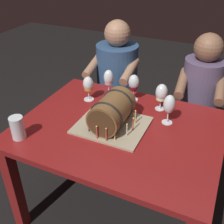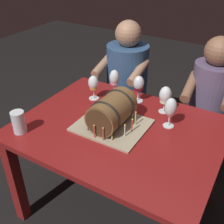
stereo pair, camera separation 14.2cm
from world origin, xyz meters
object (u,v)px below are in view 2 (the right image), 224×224
wine_glass_empty (171,108)px  barrel_cake (112,113)px  wine_glass_rose (114,79)px  person_seated_right (206,115)px  wine_glass_red (139,84)px  dining_table (119,142)px  beer_pint (19,123)px  person_seated_left (126,89)px  wine_glass_amber (93,84)px  wine_glass_white (165,96)px

wine_glass_empty → barrel_cake: bearing=-149.2°
wine_glass_rose → person_seated_right: size_ratio=0.17×
barrel_cake → person_seated_right: 0.93m
wine_glass_rose → wine_glass_red: 0.18m
dining_table → wine_glass_rose: (-0.22, 0.33, 0.24)m
dining_table → wine_glass_red: size_ratio=6.32×
wine_glass_empty → beer_pint: size_ratio=1.42×
dining_table → person_seated_left: 0.85m
wine_glass_red → person_seated_right: bearing=47.1°
person_seated_left → person_seated_right: 0.71m
wine_glass_amber → person_seated_right: (0.68, 0.56, -0.34)m
person_seated_left → dining_table: bearing=-65.3°
dining_table → person_seated_left: bearing=114.7°
wine_glass_white → person_seated_left: size_ratio=0.16×
wine_glass_amber → person_seated_right: bearing=39.2°
wine_glass_amber → person_seated_left: size_ratio=0.15×
wine_glass_red → beer_pint: size_ratio=1.41×
beer_pint → wine_glass_white: bearing=44.8°
wine_glass_white → wine_glass_amber: 0.50m
wine_glass_rose → wine_glass_amber: (-0.10, -0.11, -0.02)m
dining_table → wine_glass_amber: size_ratio=6.89×
person_seated_left → wine_glass_white: bearing=-42.2°
wine_glass_white → person_seated_right: person_seated_right is taller
person_seated_left → person_seated_right: person_seated_left is taller
beer_pint → wine_glass_rose: bearing=69.4°
wine_glass_white → person_seated_right: size_ratio=0.16×
barrel_cake → wine_glass_red: 0.35m
wine_glass_amber → beer_pint: size_ratio=1.29×
wine_glass_rose → wine_glass_amber: 0.15m
barrel_cake → wine_glass_white: 0.38m
wine_glass_rose → dining_table: bearing=-55.7°
wine_glass_empty → wine_glass_white: 0.16m
wine_glass_rose → person_seated_right: person_seated_right is taller
wine_glass_amber → person_seated_left: 0.63m
wine_glass_white → wine_glass_red: (-0.21, 0.04, 0.01)m
wine_glass_white → beer_pint: 0.90m
person_seated_right → wine_glass_amber: bearing=-140.8°
barrel_cake → person_seated_right: size_ratio=0.36×
wine_glass_white → wine_glass_rose: (-0.39, 0.03, 0.02)m
wine_glass_empty → wine_glass_amber: 0.58m
wine_glass_rose → wine_glass_amber: bearing=-131.6°
dining_table → wine_glass_amber: wine_glass_amber is taller
wine_glass_white → beer_pint: bearing=-135.2°
wine_glass_rose → person_seated_left: 0.56m
person_seated_right → wine_glass_empty: bearing=-99.9°
dining_table → wine_glass_red: bearing=97.1°
wine_glass_white → wine_glass_red: bearing=168.8°
person_seated_left → person_seated_right: bearing=-0.0°
wine_glass_rose → beer_pint: (-0.25, -0.66, -0.07)m
barrel_cake → wine_glass_red: size_ratio=2.16×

